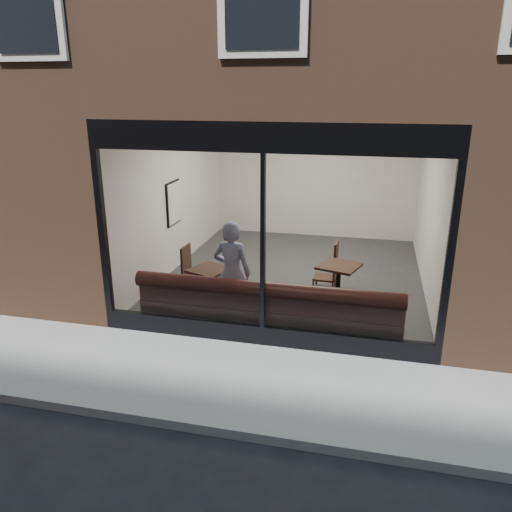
% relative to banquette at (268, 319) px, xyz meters
% --- Properties ---
extents(ground, '(120.00, 120.00, 0.00)m').
position_rel_banquette_xyz_m(ground, '(0.00, -2.45, -0.23)').
color(ground, black).
rests_on(ground, ground).
extents(sidewalk_near, '(40.00, 2.00, 0.01)m').
position_rel_banquette_xyz_m(sidewalk_near, '(0.00, -1.45, -0.22)').
color(sidewalk_near, gray).
rests_on(sidewalk_near, ground).
extents(kerb_near, '(40.00, 0.10, 0.12)m').
position_rel_banquette_xyz_m(kerb_near, '(0.00, -2.50, -0.17)').
color(kerb_near, gray).
rests_on(kerb_near, ground).
extents(host_building_pier_left, '(2.50, 12.00, 3.20)m').
position_rel_banquette_xyz_m(host_building_pier_left, '(-3.75, 5.55, 1.38)').
color(host_building_pier_left, brown).
rests_on(host_building_pier_left, ground).
extents(host_building_pier_right, '(2.50, 12.00, 3.20)m').
position_rel_banquette_xyz_m(host_building_pier_right, '(3.75, 5.55, 1.38)').
color(host_building_pier_right, brown).
rests_on(host_building_pier_right, ground).
extents(host_building_backfill, '(5.00, 6.00, 3.20)m').
position_rel_banquette_xyz_m(host_building_backfill, '(0.00, 8.55, 1.38)').
color(host_building_backfill, brown).
rests_on(host_building_backfill, ground).
extents(cafe_floor, '(6.00, 6.00, 0.00)m').
position_rel_banquette_xyz_m(cafe_floor, '(0.00, 2.55, -0.21)').
color(cafe_floor, '#2D2D30').
rests_on(cafe_floor, ground).
extents(cafe_ceiling, '(6.00, 6.00, 0.00)m').
position_rel_banquette_xyz_m(cafe_ceiling, '(0.00, 2.55, 2.97)').
color(cafe_ceiling, white).
rests_on(cafe_ceiling, host_building_upper).
extents(cafe_wall_back, '(5.00, 0.00, 5.00)m').
position_rel_banquette_xyz_m(cafe_wall_back, '(0.00, 5.54, 1.37)').
color(cafe_wall_back, silver).
rests_on(cafe_wall_back, ground).
extents(cafe_wall_left, '(0.00, 6.00, 6.00)m').
position_rel_banquette_xyz_m(cafe_wall_left, '(-2.49, 2.55, 1.37)').
color(cafe_wall_left, silver).
rests_on(cafe_wall_left, ground).
extents(cafe_wall_right, '(0.00, 6.00, 6.00)m').
position_rel_banquette_xyz_m(cafe_wall_right, '(2.49, 2.55, 1.37)').
color(cafe_wall_right, silver).
rests_on(cafe_wall_right, ground).
extents(storefront_kick, '(5.00, 0.10, 0.30)m').
position_rel_banquette_xyz_m(storefront_kick, '(0.00, -0.40, -0.08)').
color(storefront_kick, black).
rests_on(storefront_kick, ground).
extents(storefront_header, '(5.00, 0.10, 0.40)m').
position_rel_banquette_xyz_m(storefront_header, '(0.00, -0.40, 2.77)').
color(storefront_header, black).
rests_on(storefront_header, host_building_upper).
extents(storefront_mullion, '(0.06, 0.10, 2.50)m').
position_rel_banquette_xyz_m(storefront_mullion, '(0.00, -0.40, 1.32)').
color(storefront_mullion, black).
rests_on(storefront_mullion, storefront_kick).
extents(storefront_glass, '(4.80, 0.00, 4.80)m').
position_rel_banquette_xyz_m(storefront_glass, '(0.00, -0.43, 1.33)').
color(storefront_glass, white).
rests_on(storefront_glass, storefront_kick).
extents(banquette, '(4.00, 0.55, 0.45)m').
position_rel_banquette_xyz_m(banquette, '(0.00, 0.00, 0.00)').
color(banquette, '#3A1615').
rests_on(banquette, cafe_floor).
extents(person, '(0.64, 0.45, 1.69)m').
position_rel_banquette_xyz_m(person, '(-0.64, 0.23, 0.62)').
color(person, '#96A3CF').
rests_on(person, cafe_floor).
extents(cafe_table_left, '(0.77, 0.77, 0.04)m').
position_rel_banquette_xyz_m(cafe_table_left, '(-1.12, 0.55, 0.52)').
color(cafe_table_left, '#321C13').
rests_on(cafe_table_left, cafe_floor).
extents(cafe_table_right, '(0.80, 0.80, 0.04)m').
position_rel_banquette_xyz_m(cafe_table_right, '(0.97, 1.24, 0.52)').
color(cafe_table_right, '#321C13').
rests_on(cafe_table_right, cafe_floor).
extents(cafe_chair_left, '(0.42, 0.42, 0.04)m').
position_rel_banquette_xyz_m(cafe_chair_left, '(-1.94, 1.10, 0.01)').
color(cafe_chair_left, '#321C13').
rests_on(cafe_chair_left, cafe_floor).
extents(cafe_chair_right, '(0.42, 0.42, 0.04)m').
position_rel_banquette_xyz_m(cafe_chair_right, '(0.67, 1.96, 0.01)').
color(cafe_chair_right, '#321C13').
rests_on(cafe_chair_right, cafe_floor).
extents(wall_poster, '(0.02, 0.61, 0.81)m').
position_rel_banquette_xyz_m(wall_poster, '(-2.45, 2.38, 1.19)').
color(wall_poster, white).
rests_on(wall_poster, cafe_wall_left).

